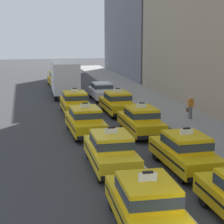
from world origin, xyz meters
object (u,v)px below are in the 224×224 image
at_px(taxi_left_sixth, 57,78).
at_px(taxi_right_fourth, 117,102).
at_px(taxi_right_second, 185,151).
at_px(taxi_right_third, 141,120).
at_px(sedan_right_fifth, 102,91).
at_px(box_truck_left_fifth, 64,78).
at_px(taxi_left_third, 85,120).
at_px(taxi_left_nearest, 146,204).
at_px(taxi_left_second, 111,150).
at_px(taxi_left_fourth, 75,102).
at_px(pedestrian_by_storefront, 190,107).

height_order(taxi_left_sixth, taxi_right_fourth, same).
relative_size(taxi_left_sixth, taxi_right_second, 1.00).
height_order(taxi_right_third, sedan_right_fifth, taxi_right_third).
height_order(taxi_left_sixth, taxi_right_third, same).
bearing_deg(box_truck_left_fifth, taxi_left_third, -91.10).
xyz_separation_m(taxi_left_nearest, taxi_left_second, (0.14, 5.75, 0.00)).
relative_size(box_truck_left_fifth, taxi_right_fourth, 1.53).
relative_size(taxi_left_nearest, sedan_right_fifth, 1.07).
height_order(taxi_left_fourth, pedestrian_by_storefront, taxi_left_fourth).
distance_m(box_truck_left_fifth, taxi_right_fourth, 9.49).
relative_size(taxi_left_second, taxi_left_sixth, 1.00).
xyz_separation_m(taxi_left_nearest, taxi_right_second, (3.30, 4.91, 0.00)).
bearing_deg(taxi_left_second, taxi_right_third, 61.24).
bearing_deg(taxi_left_fourth, taxi_left_nearest, -90.37).
bearing_deg(taxi_left_fourth, box_truck_left_fifth, 89.34).
height_order(taxi_left_sixth, sedan_right_fifth, taxi_left_sixth).
relative_size(taxi_left_fourth, taxi_right_second, 0.99).
bearing_deg(taxi_left_sixth, pedestrian_by_storefront, -69.43).
relative_size(taxi_left_nearest, taxi_left_fourth, 1.01).
xyz_separation_m(taxi_right_second, sedan_right_fifth, (-0.08, 18.70, -0.03)).
xyz_separation_m(taxi_left_fourth, sedan_right_fifth, (3.11, 5.47, -0.03)).
bearing_deg(taxi_left_sixth, box_truck_left_fifth, -89.45).
bearing_deg(sedan_right_fifth, taxi_right_second, -89.77).
bearing_deg(taxi_left_second, taxi_left_third, 91.84).
bearing_deg(taxi_right_fourth, taxi_left_third, -120.68).
relative_size(taxi_left_nearest, taxi_left_third, 1.00).
bearing_deg(taxi_right_second, taxi_left_second, 165.11).
bearing_deg(sedan_right_fifth, taxi_left_nearest, -97.79).
bearing_deg(taxi_left_sixth, taxi_left_third, -90.53).
height_order(taxi_left_fourth, sedan_right_fifth, taxi_left_fourth).
distance_m(taxi_right_second, pedestrian_by_storefront, 10.16).
height_order(taxi_left_second, taxi_right_third, same).
relative_size(taxi_left_nearest, taxi_right_fourth, 1.00).
bearing_deg(taxi_left_third, taxi_right_second, -64.43).
distance_m(box_truck_left_fifth, taxi_right_third, 15.38).
bearing_deg(taxi_right_third, taxi_left_fourth, 114.05).
bearing_deg(taxi_left_nearest, taxi_left_sixth, 89.76).
bearing_deg(taxi_right_fourth, taxi_left_nearest, -100.31).
height_order(taxi_left_third, pedestrian_by_storefront, taxi_left_third).
height_order(taxi_left_fourth, taxi_right_fourth, same).
relative_size(taxi_left_fourth, sedan_right_fifth, 1.05).
bearing_deg(taxi_right_fourth, taxi_left_sixth, 100.40).
bearing_deg(taxi_right_third, taxi_left_third, 168.53).
bearing_deg(taxi_left_nearest, pedestrian_by_storefront, 61.98).
xyz_separation_m(taxi_left_third, sedan_right_fifth, (3.29, 11.66, -0.03)).
bearing_deg(taxi_left_fourth, sedan_right_fifth, 60.36).
xyz_separation_m(taxi_left_sixth, sedan_right_fifth, (3.09, -10.22, -0.03)).
bearing_deg(taxi_left_sixth, taxi_right_third, -82.33).
height_order(taxi_left_second, taxi_right_second, same).
xyz_separation_m(taxi_left_fourth, box_truck_left_fifth, (0.09, 8.21, 0.90)).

